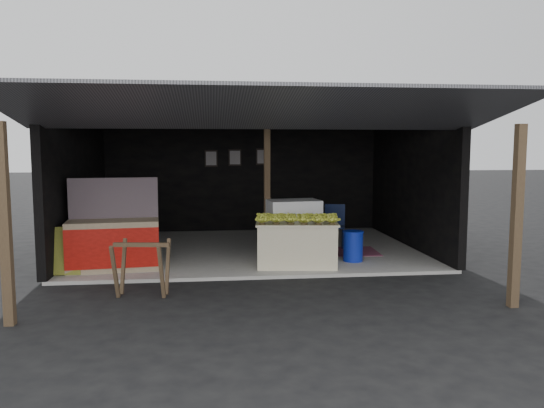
{
  "coord_description": "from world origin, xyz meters",
  "views": [
    {
      "loc": [
        -0.81,
        -8.58,
        2.19
      ],
      "look_at": [
        0.35,
        1.51,
        1.1
      ],
      "focal_mm": 35.0,
      "sensor_mm": 36.0,
      "label": 1
    }
  ],
  "objects": [
    {
      "name": "green_signboard",
      "position": [
        -3.26,
        0.48,
        0.46
      ],
      "size": [
        0.54,
        0.23,
        0.79
      ],
      "primitive_type": "cube",
      "rotation": [
        -0.25,
        0.0,
        0.0
      ],
      "color": "black",
      "rests_on": "concrete_slab"
    },
    {
      "name": "shophouse",
      "position": [
        0.0,
        2.82,
        2.1
      ],
      "size": [
        7.4,
        7.29,
        3.02
      ],
      "color": "black",
      "rests_on": "ground"
    },
    {
      "name": "magenta_rug",
      "position": [
        1.81,
        1.86,
        0.07
      ],
      "size": [
        1.55,
        1.07,
        0.01
      ],
      "primitive_type": "cube",
      "rotation": [
        0.0,
        0.0,
        -0.05
      ],
      "color": "maroon",
      "rests_on": "concrete_slab"
    },
    {
      "name": "water_barrel",
      "position": [
        1.82,
        0.97,
        0.33
      ],
      "size": [
        0.37,
        0.37,
        0.54
      ],
      "primitive_type": "cylinder",
      "color": "#0E209B",
      "rests_on": "concrete_slab"
    },
    {
      "name": "ground",
      "position": [
        0.0,
        0.0,
        0.0
      ],
      "size": [
        80.0,
        80.0,
        0.0
      ],
      "primitive_type": "plane",
      "color": "black",
      "rests_on": "ground"
    },
    {
      "name": "concrete_slab",
      "position": [
        0.0,
        2.5,
        0.03
      ],
      "size": [
        7.0,
        5.0,
        0.06
      ],
      "primitive_type": "cube",
      "color": "gray",
      "rests_on": "ground"
    },
    {
      "name": "sawhorse",
      "position": [
        -1.83,
        -0.83,
        0.51
      ],
      "size": [
        0.82,
        0.8,
        0.81
      ],
      "rotation": [
        0.0,
        0.0,
        -0.14
      ],
      "color": "#4E3B27",
      "rests_on": "ground"
    },
    {
      "name": "white_crate",
      "position": [
        0.79,
        1.6,
        0.61
      ],
      "size": [
        1.06,
        0.78,
        1.1
      ],
      "rotation": [
        0.0,
        0.0,
        0.12
      ],
      "color": "white",
      "rests_on": "concrete_slab"
    },
    {
      "name": "picture_frames",
      "position": [
        -0.17,
        4.89,
        1.93
      ],
      "size": [
        1.62,
        0.04,
        0.46
      ],
      "color": "black",
      "rests_on": "shophouse"
    },
    {
      "name": "banana_table",
      "position": [
        0.71,
        0.71,
        0.46
      ],
      "size": [
        1.54,
        1.06,
        0.8
      ],
      "rotation": [
        0.0,
        0.0,
        -0.12
      ],
      "color": "beige",
      "rests_on": "concrete_slab"
    },
    {
      "name": "banana_pile",
      "position": [
        0.71,
        0.71,
        0.94
      ],
      "size": [
        1.42,
        0.95,
        0.16
      ],
      "primitive_type": null,
      "rotation": [
        0.0,
        0.0,
        -0.12
      ],
      "color": "gold",
      "rests_on": "banana_table"
    },
    {
      "name": "neighbor_stall",
      "position": [
        -2.51,
        0.79,
        0.54
      ],
      "size": [
        1.6,
        0.85,
        1.59
      ],
      "rotation": [
        0.0,
        0.0,
        0.1
      ],
      "color": "#998466",
      "rests_on": "concrete_slab"
    },
    {
      "name": "plastic_chair",
      "position": [
        1.81,
        2.43,
        0.6
      ],
      "size": [
        0.53,
        0.53,
        0.91
      ],
      "rotation": [
        0.0,
        0.0,
        -0.27
      ],
      "color": "black",
      "rests_on": "concrete_slab"
    }
  ]
}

